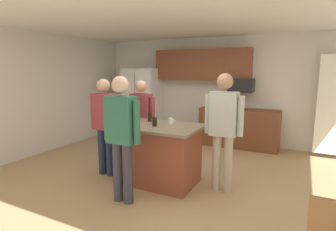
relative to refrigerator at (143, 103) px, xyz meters
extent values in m
plane|color=tan|center=(2.00, -2.38, -0.92)|extent=(7.04, 7.04, 0.00)
plane|color=white|center=(2.00, -2.38, 1.68)|extent=(7.04, 7.04, 0.00)
cube|color=silver|center=(2.00, 0.42, 0.38)|extent=(6.40, 0.10, 2.60)
cube|color=silver|center=(-1.20, -2.38, 0.38)|extent=(0.10, 5.60, 2.60)
cube|color=brown|center=(1.60, 0.22, 1.00)|extent=(2.40, 0.35, 0.75)
sphere|color=#4C3823|center=(2.20, 0.03, 1.00)|extent=(0.04, 0.04, 0.04)
cube|color=brown|center=(2.60, 0.10, -0.47)|extent=(1.80, 0.60, 0.90)
sphere|color=#4C3823|center=(3.05, -0.22, -0.47)|extent=(0.04, 0.04, 0.04)
cube|color=white|center=(0.00, 0.02, 0.00)|extent=(0.91, 0.70, 1.84)
cube|color=white|center=(-0.23, -0.35, 0.00)|extent=(0.43, 0.04, 1.76)
cube|color=white|center=(0.23, -0.35, 0.00)|extent=(0.43, 0.04, 1.76)
cylinder|color=#B2B2B7|center=(0.00, -0.38, 0.09)|extent=(0.02, 0.02, 0.35)
cube|color=black|center=(2.60, 0.12, 0.53)|extent=(0.56, 0.40, 0.32)
cube|color=brown|center=(1.91, -2.56, -0.47)|extent=(1.15, 0.77, 0.90)
cube|color=#756651|center=(1.91, -2.56, 0.00)|extent=(1.29, 0.91, 0.04)
cylinder|color=tan|center=(2.80, -2.41, -0.50)|extent=(0.13, 0.13, 0.85)
cylinder|color=tan|center=(2.97, -2.41, -0.50)|extent=(0.13, 0.13, 0.85)
cube|color=#B7B7B2|center=(2.89, -2.41, 0.25)|extent=(0.38, 0.22, 0.64)
sphere|color=tan|center=(2.89, -2.41, 0.71)|extent=(0.23, 0.23, 0.23)
cylinder|color=#B7B7B2|center=(2.65, -2.41, 0.23)|extent=(0.09, 0.09, 0.57)
cylinder|color=#B7B7B2|center=(3.13, -2.41, 0.23)|extent=(0.09, 0.09, 0.57)
cylinder|color=#383842|center=(1.13, -1.98, -0.53)|extent=(0.13, 0.13, 0.78)
cylinder|color=#383842|center=(1.30, -1.98, -0.53)|extent=(0.13, 0.13, 0.78)
cube|color=maroon|center=(1.21, -1.98, 0.15)|extent=(0.38, 0.22, 0.59)
sphere|color=tan|center=(1.21, -1.98, 0.58)|extent=(0.21, 0.21, 0.21)
cylinder|color=maroon|center=(0.97, -1.98, 0.13)|extent=(0.09, 0.09, 0.53)
cylinder|color=maroon|center=(1.45, -1.98, 0.13)|extent=(0.09, 0.09, 0.53)
cylinder|color=#232D4C|center=(0.84, -2.69, -0.52)|extent=(0.13, 0.13, 0.80)
cylinder|color=#232D4C|center=(1.01, -2.69, -0.52)|extent=(0.13, 0.13, 0.80)
cube|color=maroon|center=(0.93, -2.69, 0.19)|extent=(0.38, 0.22, 0.60)
sphere|color=tan|center=(0.93, -2.69, 0.63)|extent=(0.22, 0.22, 0.22)
cylinder|color=maroon|center=(0.69, -2.69, 0.17)|extent=(0.09, 0.09, 0.54)
cylinder|color=maroon|center=(1.17, -2.69, 0.17)|extent=(0.09, 0.09, 0.54)
cylinder|color=#383842|center=(1.69, -3.36, -0.50)|extent=(0.13, 0.13, 0.84)
cylinder|color=#383842|center=(1.86, -3.36, -0.50)|extent=(0.13, 0.13, 0.84)
cube|color=#2D6651|center=(1.77, -3.36, 0.23)|extent=(0.38, 0.22, 0.63)
sphere|color=beige|center=(1.77, -3.36, 0.69)|extent=(0.23, 0.23, 0.23)
cylinder|color=#2D6651|center=(1.53, -3.36, 0.21)|extent=(0.09, 0.09, 0.56)
cylinder|color=#2D6651|center=(2.01, -3.36, 0.21)|extent=(0.09, 0.09, 0.56)
cylinder|color=black|center=(1.61, -2.34, 0.09)|extent=(0.07, 0.07, 0.15)
cylinder|color=white|center=(2.02, -2.39, 0.07)|extent=(0.08, 0.08, 0.10)
torus|color=white|center=(2.08, -2.39, 0.07)|extent=(0.06, 0.01, 0.06)
cylinder|color=black|center=(1.87, -2.64, 0.09)|extent=(0.07, 0.07, 0.14)
camera|label=1|loc=(3.88, -6.18, 0.87)|focal=28.71mm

